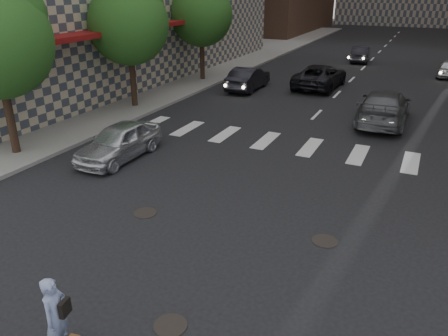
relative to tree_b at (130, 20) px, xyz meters
The scene contains 13 objects.
ground 15.33m from the tree_b, 49.67° to the right, with size 160.00×160.00×0.00m, color black.
sidewalk_left 11.18m from the tree_b, 119.65° to the left, with size 13.00×80.00×0.15m, color gray.
tree_b is the anchor object (origin of this frame).
tree_c 8.00m from the tree_b, 90.00° to the left, with size 4.20×4.20×6.60m.
manhole_a 17.92m from the tree_b, 52.00° to the right, with size 0.70×0.70×0.02m, color black.
manhole_b 13.26m from the tree_b, 53.12° to the right, with size 0.70×0.70×0.02m, color black.
manhole_c 16.36m from the tree_b, 35.62° to the right, with size 0.70×0.70×0.02m, color black.
skateboarder 18.12m from the tree_b, 58.63° to the right, with size 0.49×0.89×1.72m.
silver_sedan 8.65m from the tree_b, 59.07° to the right, with size 1.65×4.10×1.40m, color silver.
traffic_car_a 8.70m from the tree_b, 59.69° to the left, with size 1.54×4.41×1.45m, color black.
traffic_car_b 13.62m from the tree_b, 12.66° to the left, with size 2.28×5.60×1.63m, color #4F5156.
traffic_car_c 12.82m from the tree_b, 49.21° to the left, with size 2.52×5.46×1.52m, color black.
traffic_car_e 22.94m from the tree_b, 67.46° to the left, with size 1.41×4.05×1.33m, color black.
Camera 1 is at (5.17, -8.28, 6.48)m, focal length 35.00 mm.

